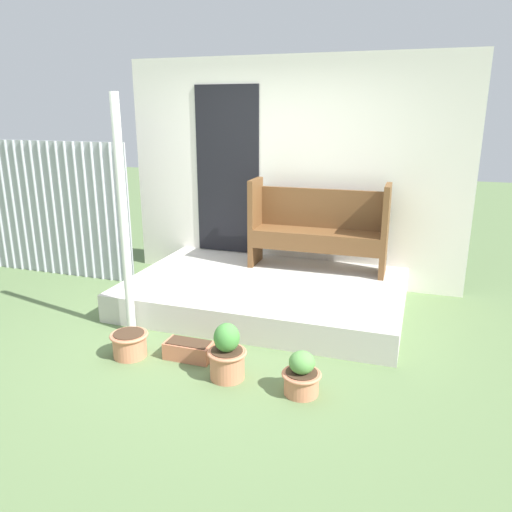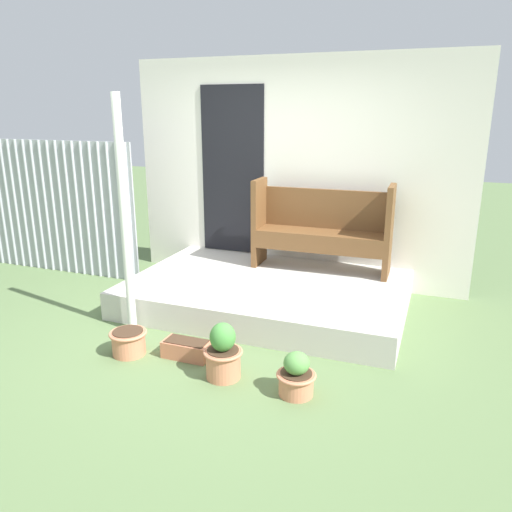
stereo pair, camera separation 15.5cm
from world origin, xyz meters
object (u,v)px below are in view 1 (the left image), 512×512
flower_pot_left (130,343)px  planter_box_rect (189,350)px  bench (318,224)px  flower_pot_right (302,376)px  flower_pot_middle (227,355)px  support_post (123,220)px

flower_pot_left → planter_box_rect: (0.49, 0.12, -0.04)m
flower_pot_left → planter_box_rect: bearing=14.0°
bench → flower_pot_right: 2.27m
bench → flower_pot_left: size_ratio=4.72×
flower_pot_middle → flower_pot_right: size_ratio=1.35×
flower_pot_left → planter_box_rect: flower_pot_left is taller
flower_pot_left → support_post: bearing=120.6°
flower_pot_middle → support_post: bearing=157.0°
support_post → flower_pot_left: bearing=-59.4°
bench → planter_box_rect: bearing=-110.3°
flower_pot_left → flower_pot_middle: 0.92m
flower_pot_middle → flower_pot_left: bearing=175.6°
support_post → flower_pot_left: support_post is taller
flower_pot_right → planter_box_rect: flower_pot_right is taller
bench → flower_pot_left: (-1.17, -2.05, -0.67)m
flower_pot_right → flower_pot_left: bearing=176.1°
support_post → planter_box_rect: (0.74, -0.30, -1.00)m
planter_box_rect → flower_pot_left: bearing=-166.0°
support_post → flower_pot_right: support_post is taller
bench → flower_pot_right: size_ratio=4.48×
bench → flower_pot_middle: bearing=-97.8°
support_post → flower_pot_left: (0.25, -0.43, -0.96)m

